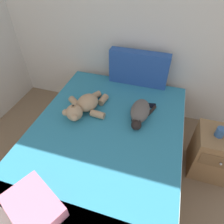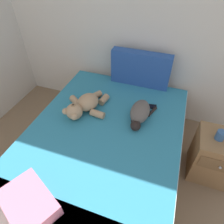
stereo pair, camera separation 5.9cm
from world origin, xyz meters
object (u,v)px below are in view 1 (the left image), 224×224
object	(u,v)px
patterned_cushion	(139,68)
throw_pillow	(33,206)
cat	(140,112)
nightstand	(215,153)
teddy_bear	(84,106)
mug	(221,132)
bed	(105,151)
cell_phone	(149,105)

from	to	relation	value
patterned_cushion	throw_pillow	bearing A→B (deg)	-101.52
cat	nightstand	world-z (taller)	cat
teddy_bear	nightstand	world-z (taller)	teddy_bear
patterned_cushion	mug	world-z (taller)	patterned_cushion
bed	throw_pillow	distance (m)	0.89
patterned_cushion	cell_phone	bearing A→B (deg)	-61.53
bed	cat	distance (m)	0.55
cell_phone	nightstand	bearing A→B (deg)	-17.63
teddy_bear	cell_phone	xyz separation A→B (m)	(0.65, 0.30, -0.07)
cell_phone	mug	world-z (taller)	mug
cell_phone	throw_pillow	distance (m)	1.45
cat	mug	size ratio (longest dim) A/B	3.53
cell_phone	throw_pillow	xyz separation A→B (m)	(-0.57, -1.34, 0.05)
bed	cat	world-z (taller)	cat
bed	cell_phone	size ratio (longest dim) A/B	12.94
nightstand	teddy_bear	bearing A→B (deg)	-177.58
patterned_cushion	teddy_bear	world-z (taller)	patterned_cushion
teddy_bear	bed	bearing A→B (deg)	-38.64
patterned_cushion	throw_pillow	distance (m)	1.78
teddy_bear	cell_phone	size ratio (longest dim) A/B	3.58
cat	mug	world-z (taller)	cat
teddy_bear	patterned_cushion	bearing A→B (deg)	58.62
cat	cell_phone	bearing A→B (deg)	72.19
teddy_bear	cell_phone	bearing A→B (deg)	24.71
patterned_cushion	cell_phone	distance (m)	0.50
teddy_bear	nightstand	distance (m)	1.44
bed	throw_pillow	xyz separation A→B (m)	(-0.23, -0.80, 0.33)
patterned_cushion	mug	xyz separation A→B (m)	(0.91, -0.65, -0.16)
nightstand	mug	distance (m)	0.32
mug	patterned_cushion	bearing A→B (deg)	144.62
cat	bed	bearing A→B (deg)	-130.98
nightstand	bed	bearing A→B (deg)	-164.86
nightstand	cat	bearing A→B (deg)	178.27
teddy_bear	nightstand	xyz separation A→B (m)	(1.39, 0.06, -0.34)
cat	throw_pillow	distance (m)	1.23
bed	cat	bearing A→B (deg)	49.02
throw_pillow	cat	bearing A→B (deg)	65.80
cat	throw_pillow	xyz separation A→B (m)	(-0.50, -1.12, -0.02)
teddy_bear	nightstand	size ratio (longest dim) A/B	1.05
cat	throw_pillow	bearing A→B (deg)	-114.20
cat	teddy_bear	size ratio (longest dim) A/B	0.75
throw_pillow	mug	size ratio (longest dim) A/B	3.33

